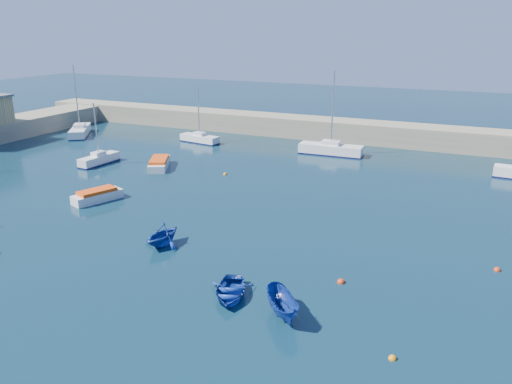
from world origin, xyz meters
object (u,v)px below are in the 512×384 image
at_px(motorboat_1, 97,196).
at_px(dinghy_left, 162,235).
at_px(dinghy_right, 283,306).
at_px(sailboat_4, 80,131).
at_px(sailboat_5, 200,138).
at_px(motorboat_2, 159,163).
at_px(dinghy_center, 230,291).
at_px(sailboat_6, 331,149).
at_px(sailboat_3, 99,159).

xyz_separation_m(motorboat_1, dinghy_left, (10.45, -5.50, 0.32)).
bearing_deg(dinghy_right, sailboat_4, 105.34).
relative_size(dinghy_left, dinghy_right, 0.90).
relative_size(sailboat_5, dinghy_right, 2.12).
relative_size(motorboat_1, dinghy_left, 1.46).
bearing_deg(motorboat_1, motorboat_2, 117.91).
bearing_deg(motorboat_1, dinghy_center, -7.76).
height_order(sailboat_4, sailboat_6, sailboat_6).
height_order(sailboat_6, dinghy_center, sailboat_6).
bearing_deg(dinghy_right, dinghy_center, 130.63).
bearing_deg(dinghy_right, sailboat_5, 87.90).
xyz_separation_m(sailboat_3, dinghy_left, (18.67, -15.26, 0.26)).
bearing_deg(sailboat_4, motorboat_2, -60.38).
distance_m(motorboat_1, dinghy_left, 11.81).
relative_size(sailboat_4, dinghy_right, 2.79).
distance_m(sailboat_3, motorboat_1, 12.76).
distance_m(motorboat_1, dinghy_center, 20.31).
distance_m(sailboat_5, sailboat_6, 17.41).
relative_size(sailboat_6, dinghy_left, 3.16).
distance_m(sailboat_3, motorboat_2, 7.02).
relative_size(dinghy_center, dinghy_right, 1.02).
relative_size(sailboat_4, dinghy_center, 2.73).
relative_size(sailboat_5, motorboat_2, 1.37).
bearing_deg(dinghy_center, sailboat_3, 124.12).
xyz_separation_m(sailboat_4, sailboat_5, (17.49, 2.77, -0.10)).
distance_m(sailboat_3, sailboat_6, 26.40).
bearing_deg(sailboat_5, motorboat_1, -161.61).
xyz_separation_m(sailboat_6, dinghy_right, (7.41, -34.79, 0.00)).
bearing_deg(dinghy_left, sailboat_4, 146.98).
bearing_deg(motorboat_1, dinghy_right, -5.22).
relative_size(sailboat_4, sailboat_5, 1.32).
xyz_separation_m(dinghy_left, dinghy_right, (10.76, -4.95, -0.15)).
bearing_deg(sailboat_4, sailboat_6, -28.75).
height_order(sailboat_4, dinghy_right, sailboat_4).
relative_size(motorboat_1, dinghy_right, 1.32).
distance_m(sailboat_3, dinghy_center, 32.54).
xyz_separation_m(motorboat_2, dinghy_left, (11.81, -16.76, 0.32)).
xyz_separation_m(sailboat_5, dinghy_center, (21.40, -33.41, -0.18)).
height_order(sailboat_5, dinghy_center, sailboat_5).
relative_size(motorboat_1, motorboat_2, 0.85).
bearing_deg(dinghy_right, sailboat_3, 107.36).
bearing_deg(dinghy_center, sailboat_4, 122.80).
bearing_deg(sailboat_6, dinghy_left, 171.77).
distance_m(motorboat_2, dinghy_left, 20.51).
height_order(motorboat_2, dinghy_center, motorboat_2).
relative_size(sailboat_4, motorboat_1, 2.12).
bearing_deg(sailboat_4, motorboat_1, -79.13).
xyz_separation_m(sailboat_6, dinghy_left, (-3.35, -29.84, 0.15)).
bearing_deg(dinghy_left, dinghy_right, -17.86).
xyz_separation_m(motorboat_1, motorboat_2, (-1.36, 11.26, -0.00)).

